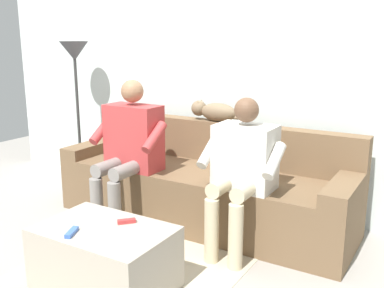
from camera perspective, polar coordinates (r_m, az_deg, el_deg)
name	(u,v)px	position (r m, az deg, el deg)	size (l,w,h in m)	color
ground_plane	(155,253)	(3.27, -4.77, -13.88)	(8.00, 8.00, 0.00)	gray
back_wall	(234,54)	(3.96, 5.38, 11.45)	(5.52, 0.06, 2.73)	silver
couch	(204,188)	(3.71, 1.58, -5.66)	(2.46, 0.77, 0.80)	brown
coffee_table	(105,258)	(2.83, -11.13, -14.23)	(0.81, 0.53, 0.40)	#A89E8E
person_left_seated	(242,165)	(3.11, 6.41, -2.76)	(0.57, 0.51, 1.11)	beige
person_right_seated	(129,144)	(3.58, -8.11, -0.05)	(0.61, 0.54, 1.18)	#B23838
cat_on_backrest	(214,111)	(3.83, 2.84, 4.23)	(0.58, 0.15, 0.17)	#756047
remote_red	(127,221)	(2.78, -8.43, -9.81)	(0.11, 0.04, 0.02)	#B73333
remote_blue	(72,232)	(2.70, -15.23, -10.91)	(0.13, 0.04, 0.02)	#3860B7
floor_rug	(123,275)	(3.03, -8.83, -16.34)	(1.34, 1.93, 0.01)	#B7AD93
floor_lamp	(75,65)	(4.60, -14.83, 9.76)	(0.28, 0.28, 1.47)	#2D2D2D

